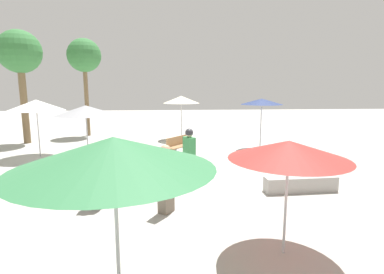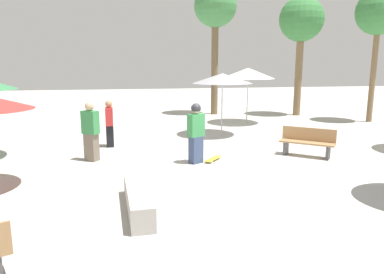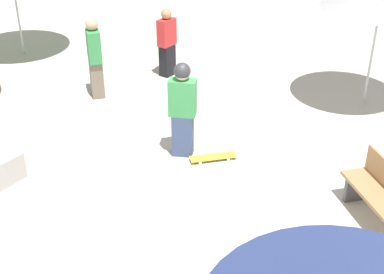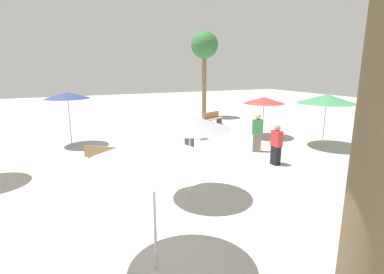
{
  "view_description": "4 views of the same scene",
  "coord_description": "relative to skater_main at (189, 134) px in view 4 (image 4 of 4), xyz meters",
  "views": [
    {
      "loc": [
        -1.15,
        -10.82,
        3.07
      ],
      "look_at": [
        -0.35,
        -0.52,
        1.34
      ],
      "focal_mm": 28.0,
      "sensor_mm": 36.0,
      "label": 1
    },
    {
      "loc": [
        9.58,
        -2.74,
        2.81
      ],
      "look_at": [
        -0.81,
        -0.9,
        0.68
      ],
      "focal_mm": 35.0,
      "sensor_mm": 36.0,
      "label": 2
    },
    {
      "loc": [
        5.79,
        4.13,
        4.87
      ],
      "look_at": [
        0.03,
        -0.27,
        0.76
      ],
      "focal_mm": 50.0,
      "sensor_mm": 36.0,
      "label": 3
    },
    {
      "loc": [
        -11.58,
        4.23,
        3.63
      ],
      "look_at": [
        -1.01,
        -0.71,
        0.92
      ],
      "focal_mm": 28.0,
      "sensor_mm": 36.0,
      "label": 4
    }
  ],
  "objects": [
    {
      "name": "bench_near",
      "position": [
        -0.19,
        3.46,
        -0.49
      ],
      "size": [
        1.35,
        1.52,
        0.85
      ],
      "rotation": [
        0.0,
        0.0,
        4.03
      ],
      "color": "#47474C",
      "rests_on": "ground_plane"
    },
    {
      "name": "palm_tree_right",
      "position": [
        8.5,
        -5.07,
        4.09
      ],
      "size": [
        1.93,
        1.93,
        6.15
      ],
      "color": "brown",
      "rests_on": "ground_plane"
    },
    {
      "name": "shade_umbrella_green",
      "position": [
        -1.38,
        -6.23,
        1.33
      ],
      "size": [
        2.61,
        2.61,
        2.46
      ],
      "color": "#B7B7BC",
      "rests_on": "ground_plane"
    },
    {
      "name": "bench_far",
      "position": [
        5.51,
        -4.17,
        -0.49
      ],
      "size": [
        1.05,
        1.64,
        0.85
      ],
      "rotation": [
        0.0,
        0.0,
        1.99
      ],
      "color": "#47474C",
      "rests_on": "ground_plane"
    },
    {
      "name": "concrete_ledge",
      "position": [
        3.2,
        -1.73,
        -0.69
      ],
      "size": [
        2.19,
        0.53,
        0.45
      ],
      "rotation": [
        0.0,
        0.0,
        0.05
      ],
      "color": "#A8A39E",
      "rests_on": "ground_plane"
    },
    {
      "name": "bystander_watching",
      "position": [
        -0.77,
        -2.91,
        -0.06
      ],
      "size": [
        0.49,
        0.53,
        1.71
      ],
      "rotation": [
        0.0,
        0.0,
        0.92
      ],
      "color": "#726656",
      "rests_on": "ground_plane"
    },
    {
      "name": "shade_umbrella_white",
      "position": [
        -6.46,
        3.62,
        1.38
      ],
      "size": [
        2.41,
        2.41,
        2.53
      ],
      "color": "#B7B7BC",
      "rests_on": "ground_plane"
    },
    {
      "name": "shade_umbrella_navy",
      "position": [
        3.86,
        4.41,
        1.46
      ],
      "size": [
        2.04,
        2.04,
        2.52
      ],
      "color": "#B7B7BC",
      "rests_on": "ground_plane"
    },
    {
      "name": "shade_umbrella_red",
      "position": [
        1.43,
        -4.94,
        1.06
      ],
      "size": [
        2.15,
        2.15,
        2.14
      ],
      "color": "#B7B7BC",
      "rests_on": "ground_plane"
    },
    {
      "name": "bystander_far",
      "position": [
        -2.55,
        -2.45,
        -0.13
      ],
      "size": [
        0.43,
        0.24,
        1.56
      ],
      "rotation": [
        0.0,
        0.0,
        0.01
      ],
      "color": "black",
      "rests_on": "ground_plane"
    },
    {
      "name": "shade_umbrella_grey",
      "position": [
        -3.85,
        1.74,
        1.28
      ],
      "size": [
        2.28,
        2.28,
        2.38
      ],
      "color": "#B7B7BC",
      "rests_on": "ground_plane"
    },
    {
      "name": "skateboard",
      "position": [
        -0.15,
        0.54,
        -0.85
      ],
      "size": [
        0.74,
        0.67,
        0.07
      ],
      "rotation": [
        0.0,
        0.0,
        2.45
      ],
      "color": "gold",
      "rests_on": "ground_plane"
    },
    {
      "name": "skater_main",
      "position": [
        0.0,
        0.0,
        0.0
      ],
      "size": [
        0.43,
        0.51,
        1.69
      ],
      "rotation": [
        0.0,
        0.0,
        2.07
      ],
      "color": "#38476B",
      "rests_on": "ground_plane"
    },
    {
      "name": "ground_plane",
      "position": [
        0.47,
        0.85,
        -0.91
      ],
      "size": [
        60.0,
        60.0,
        0.0
      ],
      "primitive_type": "plane",
      "color": "#B2AFA8"
    }
  ]
}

